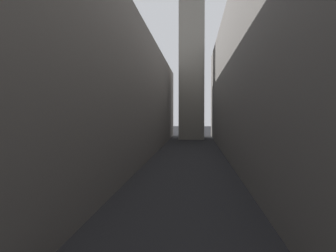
% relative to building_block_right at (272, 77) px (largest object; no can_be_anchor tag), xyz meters
% --- Properties ---
extents(ground_plane, '(264.00, 264.00, 0.00)m').
position_rel_building_block_right_xyz_m(ground_plane, '(-11.15, -2.00, -11.41)').
color(ground_plane, '#232326').
extents(building_block_left, '(11.02, 108.00, 18.24)m').
position_rel_building_block_right_xyz_m(building_block_left, '(-22.16, 0.00, -2.28)').
color(building_block_left, slate).
rests_on(building_block_left, ground).
extents(building_block_right, '(11.29, 108.00, 22.81)m').
position_rel_building_block_right_xyz_m(building_block_right, '(0.00, 0.00, 0.00)').
color(building_block_right, slate).
rests_on(building_block_right, ground).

